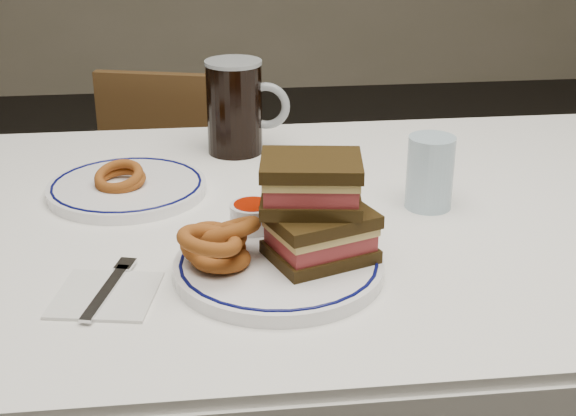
{
  "coord_description": "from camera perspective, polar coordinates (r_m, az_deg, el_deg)",
  "views": [
    {
      "loc": [
        -0.18,
        -1.07,
        1.23
      ],
      "look_at": [
        -0.07,
        -0.17,
        0.83
      ],
      "focal_mm": 50.0,
      "sensor_mm": 36.0,
      "label": 1
    }
  ],
  "objects": [
    {
      "name": "onion_rings_main",
      "position": [
        0.98,
        -4.94,
        -2.44
      ],
      "size": [
        0.11,
        0.12,
        0.07
      ],
      "color": "#67320D",
      "rests_on": "main_plate"
    },
    {
      "name": "onion_rings_far",
      "position": [
        1.26,
        -11.88,
        2.11
      ],
      "size": [
        0.08,
        0.08,
        0.05
      ],
      "color": "#67320D",
      "rests_on": "far_plate"
    },
    {
      "name": "napkin_fork",
      "position": [
        0.98,
        -12.77,
        -5.93
      ],
      "size": [
        0.14,
        0.15,
        0.01
      ],
      "color": "silver",
      "rests_on": "dining_table"
    },
    {
      "name": "reuben_sandwich",
      "position": [
        0.99,
        1.99,
        -0.06
      ],
      "size": [
        0.15,
        0.14,
        0.13
      ],
      "color": "black",
      "rests_on": "main_plate"
    },
    {
      "name": "main_plate",
      "position": [
        1.0,
        -0.67,
        -4.15
      ],
      "size": [
        0.26,
        0.26,
        0.02
      ],
      "color": "white",
      "rests_on": "dining_table"
    },
    {
      "name": "dining_table",
      "position": [
        1.23,
        2.38,
        -4.74
      ],
      "size": [
        1.27,
        0.87,
        0.75
      ],
      "color": "white",
      "rests_on": "floor"
    },
    {
      "name": "water_glass",
      "position": [
        1.2,
        10.06,
        2.5
      ],
      "size": [
        0.07,
        0.07,
        0.11
      ],
      "primitive_type": "cylinder",
      "color": "#A6C4D7",
      "rests_on": "dining_table"
    },
    {
      "name": "chair_far",
      "position": [
        1.98,
        -6.58,
        -0.15
      ],
      "size": [
        0.45,
        0.45,
        0.8
      ],
      "color": "#4D3619",
      "rests_on": "floor"
    },
    {
      "name": "beer_mug",
      "position": [
        1.4,
        -3.69,
        7.23
      ],
      "size": [
        0.15,
        0.1,
        0.16
      ],
      "color": "black",
      "rests_on": "dining_table"
    },
    {
      "name": "far_plate",
      "position": [
        1.27,
        -11.37,
        1.44
      ],
      "size": [
        0.24,
        0.24,
        0.02
      ],
      "color": "white",
      "rests_on": "dining_table"
    },
    {
      "name": "ketchup_ramekin",
      "position": [
        1.08,
        -2.52,
        -0.49
      ],
      "size": [
        0.06,
        0.06,
        0.04
      ],
      "color": "white",
      "rests_on": "main_plate"
    }
  ]
}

